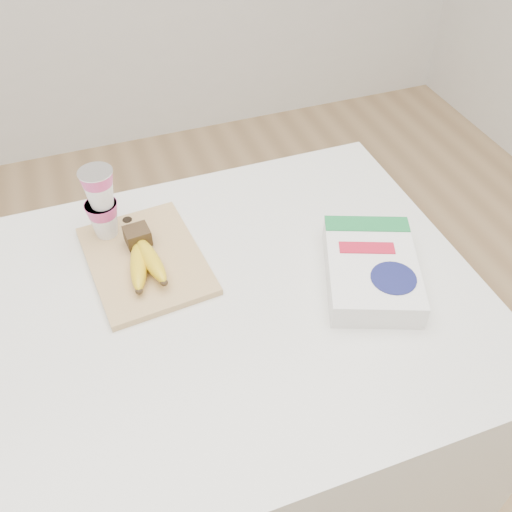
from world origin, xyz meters
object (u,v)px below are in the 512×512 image
at_px(table, 190,435).
at_px(bananas, 143,257).
at_px(cereal_box, 371,269).
at_px(cutting_board, 146,260).
at_px(yogurt_stack, 101,201).

xyz_separation_m(table, bananas, (-0.02, 0.13, 0.47)).
relative_size(bananas, cereal_box, 0.60).
bearing_deg(cutting_board, yogurt_stack, 114.92).
bearing_deg(cutting_board, bananas, -108.41).
bearing_deg(cereal_box, yogurt_stack, 168.97).
bearing_deg(yogurt_stack, cutting_board, -59.92).
relative_size(yogurt_stack, cereal_box, 0.54).
bearing_deg(cutting_board, table, -89.78).
xyz_separation_m(cutting_board, bananas, (-0.00, -0.02, 0.03)).
bearing_deg(table, bananas, 98.28).
distance_m(cutting_board, yogurt_stack, 0.14).
height_order(yogurt_stack, cereal_box, yogurt_stack).
height_order(cutting_board, yogurt_stack, yogurt_stack).
bearing_deg(cereal_box, table, -165.29).
xyz_separation_m(table, cutting_board, (-0.01, 0.15, 0.45)).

